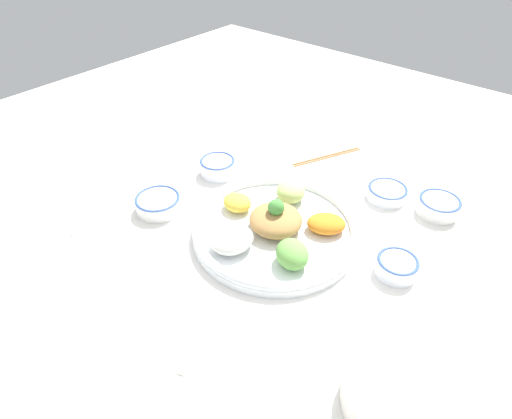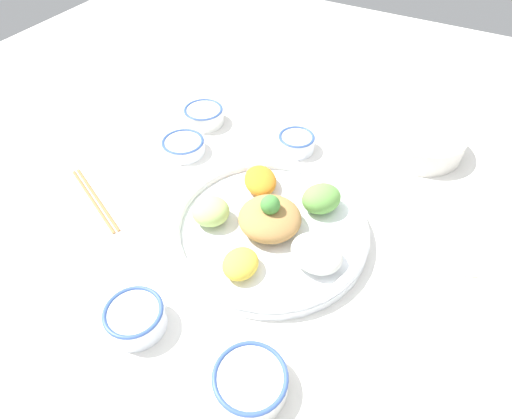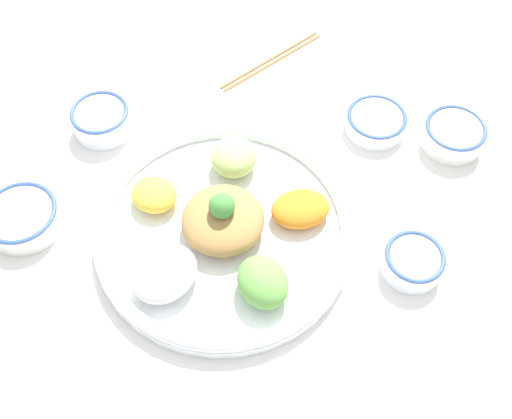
{
  "view_description": "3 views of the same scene",
  "coord_description": "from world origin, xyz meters",
  "px_view_note": "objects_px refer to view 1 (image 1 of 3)",
  "views": [
    {
      "loc": [
        -0.46,
        0.57,
        0.67
      ],
      "look_at": [
        0.0,
        0.01,
        0.08
      ],
      "focal_mm": 30.0,
      "sensor_mm": 36.0,
      "label": 1
    },
    {
      "loc": [
        0.47,
        0.22,
        0.63
      ],
      "look_at": [
        0.0,
        -0.04,
        0.08
      ],
      "focal_mm": 30.0,
      "sensor_mm": 36.0,
      "label": 2
    },
    {
      "loc": [
        -0.26,
        0.37,
        0.77
      ],
      "look_at": [
        -0.06,
        -0.05,
        0.06
      ],
      "focal_mm": 42.0,
      "sensor_mm": 36.0,
      "label": 3
    }
  ],
  "objects_px": {
    "rice_bowl_plain": "(218,166)",
    "sauce_bowl_far": "(387,192)",
    "side_serving_bowl": "(406,396)",
    "salad_platter": "(275,227)",
    "sauce_bowl_red": "(439,205)",
    "serving_spoon_extra": "(99,219)",
    "sauce_bowl_dark": "(158,203)",
    "rice_bowl_blue": "(397,266)",
    "chopsticks_pair_near": "(327,156)",
    "serving_spoon_main": "(201,335)"
  },
  "relations": [
    {
      "from": "rice_bowl_plain",
      "to": "sauce_bowl_far",
      "type": "height_order",
      "value": "rice_bowl_plain"
    },
    {
      "from": "side_serving_bowl",
      "to": "salad_platter",
      "type": "bearing_deg",
      "value": -24.85
    },
    {
      "from": "sauce_bowl_far",
      "to": "sauce_bowl_red",
      "type": "bearing_deg",
      "value": -168.89
    },
    {
      "from": "serving_spoon_extra",
      "to": "sauce_bowl_dark",
      "type": "bearing_deg",
      "value": 146.22
    },
    {
      "from": "rice_bowl_blue",
      "to": "sauce_bowl_far",
      "type": "bearing_deg",
      "value": -59.31
    },
    {
      "from": "rice_bowl_blue",
      "to": "salad_platter",
      "type": "bearing_deg",
      "value": 14.67
    },
    {
      "from": "rice_bowl_blue",
      "to": "side_serving_bowl",
      "type": "xyz_separation_m",
      "value": [
        -0.14,
        0.26,
        0.01
      ]
    },
    {
      "from": "sauce_bowl_red",
      "to": "serving_spoon_extra",
      "type": "relative_size",
      "value": 0.84
    },
    {
      "from": "sauce_bowl_dark",
      "to": "sauce_bowl_far",
      "type": "xyz_separation_m",
      "value": [
        -0.41,
        -0.41,
        -0.0
      ]
    },
    {
      "from": "sauce_bowl_red",
      "to": "sauce_bowl_far",
      "type": "bearing_deg",
      "value": 11.11
    },
    {
      "from": "rice_bowl_blue",
      "to": "sauce_bowl_dark",
      "type": "height_order",
      "value": "same"
    },
    {
      "from": "chopsticks_pair_near",
      "to": "rice_bowl_plain",
      "type": "bearing_deg",
      "value": 170.62
    },
    {
      "from": "sauce_bowl_red",
      "to": "sauce_bowl_dark",
      "type": "relative_size",
      "value": 0.9
    },
    {
      "from": "sauce_bowl_red",
      "to": "serving_spoon_extra",
      "type": "xyz_separation_m",
      "value": [
        0.61,
        0.55,
        -0.02
      ]
    },
    {
      "from": "side_serving_bowl",
      "to": "sauce_bowl_far",
      "type": "bearing_deg",
      "value": -60.65
    },
    {
      "from": "rice_bowl_plain",
      "to": "sauce_bowl_far",
      "type": "xyz_separation_m",
      "value": [
        -0.41,
        -0.2,
        -0.01
      ]
    },
    {
      "from": "serving_spoon_main",
      "to": "rice_bowl_plain",
      "type": "bearing_deg",
      "value": -160.12
    },
    {
      "from": "rice_bowl_plain",
      "to": "serving_spoon_main",
      "type": "relative_size",
      "value": 0.75
    },
    {
      "from": "sauce_bowl_far",
      "to": "serving_spoon_main",
      "type": "relative_size",
      "value": 0.77
    },
    {
      "from": "sauce_bowl_far",
      "to": "serving_spoon_main",
      "type": "height_order",
      "value": "sauce_bowl_far"
    },
    {
      "from": "chopsticks_pair_near",
      "to": "serving_spoon_extra",
      "type": "distance_m",
      "value": 0.65
    },
    {
      "from": "sauce_bowl_far",
      "to": "chopsticks_pair_near",
      "type": "relative_size",
      "value": 0.47
    },
    {
      "from": "rice_bowl_blue",
      "to": "sauce_bowl_dark",
      "type": "relative_size",
      "value": 0.78
    },
    {
      "from": "serving_spoon_main",
      "to": "serving_spoon_extra",
      "type": "relative_size",
      "value": 1.09
    },
    {
      "from": "sauce_bowl_dark",
      "to": "serving_spoon_extra",
      "type": "height_order",
      "value": "sauce_bowl_dark"
    },
    {
      "from": "salad_platter",
      "to": "sauce_bowl_dark",
      "type": "height_order",
      "value": "salad_platter"
    },
    {
      "from": "rice_bowl_blue",
      "to": "rice_bowl_plain",
      "type": "bearing_deg",
      "value": -3.11
    },
    {
      "from": "sauce_bowl_far",
      "to": "rice_bowl_blue",
      "type": "bearing_deg",
      "value": 120.69
    },
    {
      "from": "rice_bowl_plain",
      "to": "sauce_bowl_far",
      "type": "bearing_deg",
      "value": -154.08
    },
    {
      "from": "salad_platter",
      "to": "side_serving_bowl",
      "type": "relative_size",
      "value": 1.94
    },
    {
      "from": "sauce_bowl_red",
      "to": "rice_bowl_plain",
      "type": "bearing_deg",
      "value": 22.72
    },
    {
      "from": "sauce_bowl_red",
      "to": "side_serving_bowl",
      "type": "xyz_separation_m",
      "value": [
        -0.15,
        0.51,
        0.01
      ]
    },
    {
      "from": "rice_bowl_blue",
      "to": "serving_spoon_main",
      "type": "relative_size",
      "value": 0.67
    },
    {
      "from": "rice_bowl_blue",
      "to": "sauce_bowl_far",
      "type": "distance_m",
      "value": 0.27
    },
    {
      "from": "sauce_bowl_far",
      "to": "serving_spoon_extra",
      "type": "distance_m",
      "value": 0.72
    },
    {
      "from": "side_serving_bowl",
      "to": "serving_spoon_main",
      "type": "bearing_deg",
      "value": 18.63
    },
    {
      "from": "sauce_bowl_red",
      "to": "serving_spoon_extra",
      "type": "height_order",
      "value": "sauce_bowl_red"
    },
    {
      "from": "serving_spoon_main",
      "to": "side_serving_bowl",
      "type": "bearing_deg",
      "value": 87.86
    },
    {
      "from": "sauce_bowl_dark",
      "to": "rice_bowl_plain",
      "type": "distance_m",
      "value": 0.21
    },
    {
      "from": "sauce_bowl_red",
      "to": "side_serving_bowl",
      "type": "height_order",
      "value": "side_serving_bowl"
    },
    {
      "from": "rice_bowl_blue",
      "to": "chopsticks_pair_near",
      "type": "bearing_deg",
      "value": -39.78
    },
    {
      "from": "sauce_bowl_far",
      "to": "serving_spoon_extra",
      "type": "relative_size",
      "value": 0.84
    },
    {
      "from": "salad_platter",
      "to": "sauce_bowl_red",
      "type": "height_order",
      "value": "salad_platter"
    },
    {
      "from": "rice_bowl_blue",
      "to": "rice_bowl_plain",
      "type": "relative_size",
      "value": 0.89
    },
    {
      "from": "sauce_bowl_far",
      "to": "side_serving_bowl",
      "type": "relative_size",
      "value": 0.51
    },
    {
      "from": "rice_bowl_blue",
      "to": "sauce_bowl_far",
      "type": "relative_size",
      "value": 0.86
    },
    {
      "from": "salad_platter",
      "to": "side_serving_bowl",
      "type": "distance_m",
      "value": 0.44
    },
    {
      "from": "sauce_bowl_far",
      "to": "serving_spoon_main",
      "type": "distance_m",
      "value": 0.6
    },
    {
      "from": "salad_platter",
      "to": "serving_spoon_extra",
      "type": "relative_size",
      "value": 3.21
    },
    {
      "from": "rice_bowl_plain",
      "to": "side_serving_bowl",
      "type": "xyz_separation_m",
      "value": [
        -0.68,
        0.29,
        0.01
      ]
    }
  ]
}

